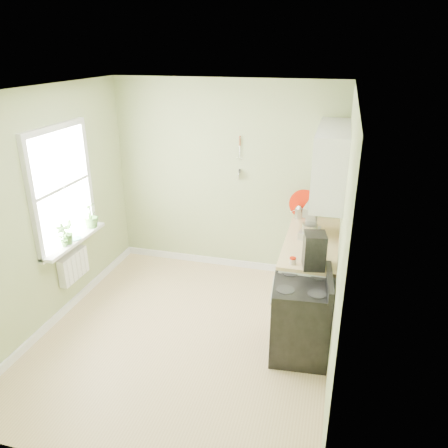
% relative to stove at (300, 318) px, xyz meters
% --- Properties ---
extents(floor, '(3.20, 3.60, 0.02)m').
position_rel_stove_xyz_m(floor, '(-1.28, -0.05, -0.44)').
color(floor, tan).
rests_on(floor, ground).
extents(ceiling, '(3.20, 3.60, 0.02)m').
position_rel_stove_xyz_m(ceiling, '(-1.28, -0.05, 2.28)').
color(ceiling, white).
rests_on(ceiling, wall_back).
extents(wall_back, '(3.20, 0.02, 2.70)m').
position_rel_stove_xyz_m(wall_back, '(-1.28, 1.76, 0.92)').
color(wall_back, '#A7B57B').
rests_on(wall_back, floor).
extents(wall_left, '(0.02, 3.60, 2.70)m').
position_rel_stove_xyz_m(wall_left, '(-2.89, -0.05, 0.92)').
color(wall_left, '#A7B57B').
rests_on(wall_left, floor).
extents(wall_right, '(0.02, 3.60, 2.70)m').
position_rel_stove_xyz_m(wall_right, '(0.33, -0.05, 0.92)').
color(wall_right, '#A7B57B').
rests_on(wall_right, floor).
extents(base_cabinets, '(0.60, 1.60, 0.87)m').
position_rel_stove_xyz_m(base_cabinets, '(0.02, 0.95, 0.01)').
color(base_cabinets, white).
rests_on(base_cabinets, floor).
extents(countertop, '(0.64, 1.60, 0.04)m').
position_rel_stove_xyz_m(countertop, '(0.01, 0.95, 0.46)').
color(countertop, beige).
rests_on(countertop, base_cabinets).
extents(upper_cabinets, '(0.35, 1.40, 0.80)m').
position_rel_stove_xyz_m(upper_cabinets, '(0.15, 1.05, 1.42)').
color(upper_cabinets, white).
rests_on(upper_cabinets, wall_right).
extents(window, '(0.06, 1.14, 1.44)m').
position_rel_stove_xyz_m(window, '(-2.86, 0.25, 1.12)').
color(window, white).
rests_on(window, wall_left).
extents(window_sill, '(0.18, 1.14, 0.04)m').
position_rel_stove_xyz_m(window_sill, '(-2.79, 0.25, 0.45)').
color(window_sill, white).
rests_on(window_sill, wall_left).
extents(radiator, '(0.12, 0.50, 0.35)m').
position_rel_stove_xyz_m(radiator, '(-2.82, 0.20, 0.12)').
color(radiator, white).
rests_on(radiator, wall_left).
extents(wall_utensils, '(0.02, 0.14, 0.58)m').
position_rel_stove_xyz_m(wall_utensils, '(-1.08, 1.73, 1.14)').
color(wall_utensils, beige).
rests_on(wall_utensils, wall_back).
extents(stove, '(0.66, 0.74, 0.96)m').
position_rel_stove_xyz_m(stove, '(0.00, 0.00, 0.00)').
color(stove, black).
rests_on(stove, floor).
extents(stand_mixer, '(0.26, 0.39, 0.44)m').
position_rel_stove_xyz_m(stand_mixer, '(-0.03, 1.07, 0.67)').
color(stand_mixer, '#B2B2B7').
rests_on(stand_mixer, countertop).
extents(kettle, '(0.18, 0.11, 0.18)m').
position_rel_stove_xyz_m(kettle, '(-0.23, 1.63, 0.57)').
color(kettle, silver).
rests_on(kettle, countertop).
extents(coffee_maker, '(0.26, 0.28, 0.38)m').
position_rel_stove_xyz_m(coffee_maker, '(0.07, 0.25, 0.66)').
color(coffee_maker, black).
rests_on(coffee_maker, countertop).
extents(red_tray, '(0.39, 0.07, 0.39)m').
position_rel_stove_xyz_m(red_tray, '(-0.17, 1.67, 0.68)').
color(red_tray, '#BF1904').
rests_on(red_tray, countertop).
extents(jar, '(0.07, 0.07, 0.08)m').
position_rel_stove_xyz_m(jar, '(-0.14, 0.26, 0.52)').
color(jar, beige).
rests_on(jar, countertop).
extents(plant_a, '(0.18, 0.17, 0.28)m').
position_rel_stove_xyz_m(plant_a, '(-2.78, 0.03, 0.61)').
color(plant_a, '#497C35').
rests_on(plant_a, window_sill).
extents(plant_b, '(0.18, 0.20, 0.29)m').
position_rel_stove_xyz_m(plant_b, '(-2.78, 0.13, 0.62)').
color(plant_b, '#497C35').
rests_on(plant_b, window_sill).
extents(plant_c, '(0.20, 0.20, 0.33)m').
position_rel_stove_xyz_m(plant_c, '(-2.78, 0.65, 0.63)').
color(plant_c, '#497C35').
rests_on(plant_c, window_sill).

